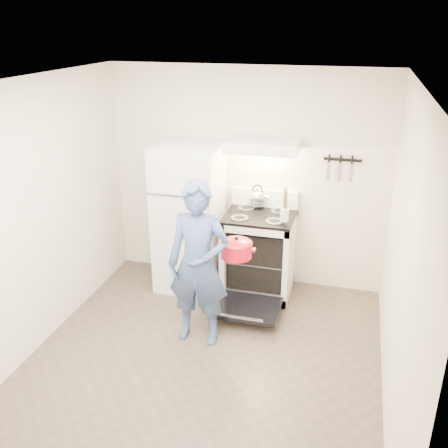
# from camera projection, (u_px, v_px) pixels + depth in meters

# --- Properties ---
(floor) EXTENTS (3.60, 3.60, 0.00)m
(floor) POSITION_uv_depth(u_px,v_px,m) (201.00, 365.00, 4.57)
(floor) COLOR #4F4236
(floor) RESTS_ON ground
(back_wall) EXTENTS (3.20, 0.02, 2.50)m
(back_wall) POSITION_uv_depth(u_px,v_px,m) (246.00, 179.00, 5.70)
(back_wall) COLOR beige
(back_wall) RESTS_ON ground
(refrigerator) EXTENTS (0.70, 0.70, 1.70)m
(refrigerator) POSITION_uv_depth(u_px,v_px,m) (190.00, 217.00, 5.68)
(refrigerator) COLOR silver
(refrigerator) RESTS_ON floor
(stove_body) EXTENTS (0.76, 0.65, 0.92)m
(stove_body) POSITION_uv_depth(u_px,v_px,m) (259.00, 255.00, 5.66)
(stove_body) COLOR silver
(stove_body) RESTS_ON floor
(cooktop) EXTENTS (0.76, 0.65, 0.03)m
(cooktop) POSITION_uv_depth(u_px,v_px,m) (260.00, 216.00, 5.48)
(cooktop) COLOR black
(cooktop) RESTS_ON stove_body
(backsplash) EXTENTS (0.76, 0.07, 0.20)m
(backsplash) POSITION_uv_depth(u_px,v_px,m) (265.00, 198.00, 5.69)
(backsplash) COLOR silver
(backsplash) RESTS_ON cooktop
(oven_door) EXTENTS (0.70, 0.54, 0.04)m
(oven_door) POSITION_uv_depth(u_px,v_px,m) (247.00, 307.00, 5.25)
(oven_door) COLOR black
(oven_door) RESTS_ON floor
(oven_rack) EXTENTS (0.60, 0.52, 0.01)m
(oven_rack) POSITION_uv_depth(u_px,v_px,m) (259.00, 257.00, 5.66)
(oven_rack) COLOR slate
(oven_rack) RESTS_ON stove_body
(range_hood) EXTENTS (0.76, 0.50, 0.12)m
(range_hood) POSITION_uv_depth(u_px,v_px,m) (263.00, 145.00, 5.25)
(range_hood) COLOR silver
(range_hood) RESTS_ON back_wall
(knife_strip) EXTENTS (0.40, 0.02, 0.03)m
(knife_strip) POSITION_uv_depth(u_px,v_px,m) (343.00, 160.00, 5.32)
(knife_strip) COLOR black
(knife_strip) RESTS_ON back_wall
(pizza_stone) EXTENTS (0.29, 0.29, 0.02)m
(pizza_stone) POSITION_uv_depth(u_px,v_px,m) (252.00, 252.00, 5.74)
(pizza_stone) COLOR #8E6A4B
(pizza_stone) RESTS_ON oven_rack
(tea_kettle) EXTENTS (0.22, 0.18, 0.27)m
(tea_kettle) POSITION_uv_depth(u_px,v_px,m) (257.00, 196.00, 5.63)
(tea_kettle) COLOR #BBBBC0
(tea_kettle) RESTS_ON cooktop
(utensil_jar) EXTENTS (0.09, 0.09, 0.13)m
(utensil_jar) POSITION_uv_depth(u_px,v_px,m) (285.00, 215.00, 5.21)
(utensil_jar) COLOR silver
(utensil_jar) RESTS_ON cooktop
(person) EXTENTS (0.60, 0.40, 1.62)m
(person) POSITION_uv_depth(u_px,v_px,m) (199.00, 265.00, 4.67)
(person) COLOR navy
(person) RESTS_ON floor
(dutch_oven) EXTENTS (0.37, 0.30, 0.24)m
(dutch_oven) POSITION_uv_depth(u_px,v_px,m) (236.00, 250.00, 4.78)
(dutch_oven) COLOR red
(dutch_oven) RESTS_ON person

